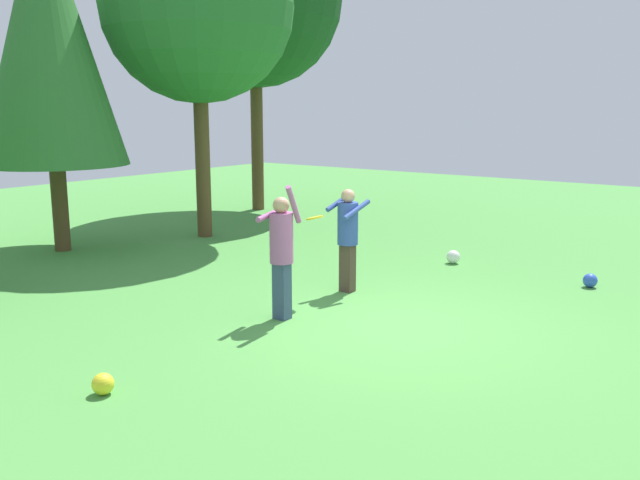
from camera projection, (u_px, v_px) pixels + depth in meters
name	position (u px, v px, depth m)	size (l,w,h in m)	color
ground_plane	(396.00, 327.00, 9.59)	(40.00, 40.00, 0.00)	#4C9342
person_thrower	(281.00, 246.00, 9.76)	(0.63, 0.57, 1.98)	#38476B
person_catcher	(348.00, 231.00, 11.22)	(0.65, 0.57, 1.72)	#4C382D
frisbee	(315.00, 218.00, 10.66)	(0.32, 0.32, 0.09)	yellow
ball_white	(453.00, 257.00, 13.40)	(0.26, 0.26, 0.26)	white
ball_yellow	(103.00, 384.00, 7.33)	(0.24, 0.24, 0.24)	yellow
ball_blue	(590.00, 280.00, 11.64)	(0.24, 0.24, 0.24)	blue
tree_right	(198.00, 6.00, 15.21)	(4.34, 4.34, 7.42)	brown
tree_center	(47.00, 35.00, 13.80)	(2.98, 2.98, 7.12)	brown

